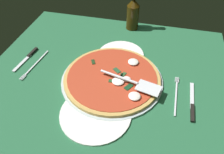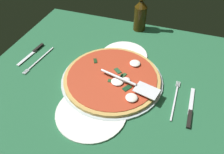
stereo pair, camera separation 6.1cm
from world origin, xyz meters
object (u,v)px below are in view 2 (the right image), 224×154
at_px(dinner_plate_left, 124,55).
at_px(place_setting_near, 36,56).
at_px(pizza, 113,77).
at_px(place_setting_far, 183,106).
at_px(beer_bottle, 140,13).
at_px(dinner_plate_right, 91,112).
at_px(pizza_server, 132,84).

distance_m(dinner_plate_left, place_setting_near, 0.41).
bearing_deg(pizza, place_setting_far, 81.77).
xyz_separation_m(place_setting_near, beer_bottle, (-0.39, 0.39, 0.09)).
bearing_deg(place_setting_far, dinner_plate_right, 115.09).
height_order(dinner_plate_left, pizza, pizza).
bearing_deg(pizza_server, place_setting_far, 10.60).
relative_size(dinner_plate_right, place_setting_far, 1.14).
xyz_separation_m(dinner_plate_right, beer_bottle, (-0.60, 0.02, 0.09)).
bearing_deg(pizza_server, beer_bottle, 113.92).
bearing_deg(pizza, beer_bottle, 179.13).
distance_m(dinner_plate_right, beer_bottle, 0.60).
height_order(place_setting_near, beer_bottle, beer_bottle).
distance_m(pizza, beer_bottle, 0.43).
distance_m(place_setting_near, place_setting_far, 0.67).
height_order(pizza, beer_bottle, beer_bottle).
distance_m(dinner_plate_right, place_setting_near, 0.42).
height_order(dinner_plate_right, pizza_server, pizza_server).
distance_m(place_setting_far, beer_bottle, 0.55).
xyz_separation_m(dinner_plate_left, place_setting_near, (0.14, -0.38, -0.00)).
distance_m(dinner_plate_left, pizza_server, 0.23).
xyz_separation_m(dinner_plate_right, pizza, (-0.18, 0.02, 0.01)).
bearing_deg(dinner_plate_left, place_setting_far, 53.39).
xyz_separation_m(dinner_plate_right, pizza_server, (-0.15, 0.11, 0.04)).
height_order(pizza_server, place_setting_near, pizza_server).
bearing_deg(dinner_plate_right, place_setting_far, 114.37).
xyz_separation_m(pizza, place_setting_near, (-0.03, -0.38, -0.02)).
bearing_deg(beer_bottle, dinner_plate_left, -1.96).
bearing_deg(place_setting_far, pizza_server, 87.78).
height_order(dinner_plate_left, dinner_plate_right, same).
distance_m(pizza_server, beer_bottle, 0.46).
bearing_deg(place_setting_far, dinner_plate_left, 54.10).
distance_m(dinner_plate_right, pizza, 0.18).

